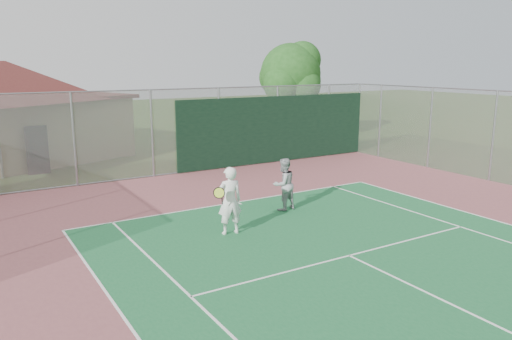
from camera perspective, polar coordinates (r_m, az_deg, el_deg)
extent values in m
cylinder|color=gray|center=(19.56, -20.09, 3.25)|extent=(0.08, 0.08, 3.50)
cylinder|color=gray|center=(20.35, -11.78, 4.05)|extent=(0.08, 0.08, 3.50)
cylinder|color=gray|center=(21.53, -4.23, 4.70)|extent=(0.08, 0.08, 3.50)
cylinder|color=gray|center=(23.04, 2.44, 5.21)|extent=(0.08, 0.08, 3.50)
cylinder|color=gray|center=(24.82, 8.24, 5.59)|extent=(0.08, 0.08, 3.50)
cylinder|color=gray|center=(26.14, 11.64, 5.79)|extent=(0.08, 0.08, 3.50)
cylinder|color=gray|center=(20.54, -9.34, 9.12)|extent=(20.00, 0.05, 0.05)
cylinder|color=gray|center=(20.99, -9.02, -0.32)|extent=(20.00, 0.05, 0.05)
cube|color=#999EA0|center=(20.70, -9.17, 4.28)|extent=(20.00, 0.02, 3.50)
cube|color=black|center=(23.02, 2.51, 4.70)|extent=(10.00, 0.04, 3.00)
cylinder|color=gray|center=(25.07, 13.98, 5.42)|extent=(0.08, 0.08, 3.50)
cylinder|color=gray|center=(23.07, 19.27, 4.55)|extent=(0.08, 0.08, 3.50)
cylinder|color=gray|center=(21.31, 25.48, 3.48)|extent=(0.08, 0.08, 3.50)
cube|color=#999EA0|center=(23.07, 19.27, 4.55)|extent=(0.02, 9.00, 3.50)
cube|color=black|center=(22.42, -23.71, 2.09)|extent=(0.87, 0.06, 2.02)
cylinder|color=#372614|center=(29.62, 3.91, 6.29)|extent=(0.39, 0.39, 3.05)
sphere|color=#1C4B17|center=(29.48, 3.98, 10.93)|extent=(3.49, 3.49, 3.49)
sphere|color=#1C4B17|center=(30.33, 5.14, 10.12)|extent=(2.40, 2.40, 2.40)
sphere|color=#1C4B17|center=(28.64, 3.03, 9.82)|extent=(2.18, 2.18, 2.18)
sphere|color=#1C4B17|center=(28.83, 5.46, 9.58)|extent=(1.96, 1.96, 1.96)
sphere|color=#1C4B17|center=(30.02, 2.47, 10.55)|extent=(2.18, 2.18, 2.18)
sphere|color=#1C4B17|center=(29.68, 5.30, 12.39)|extent=(2.18, 2.18, 2.18)
imported|color=white|center=(13.29, -3.03, -3.60)|extent=(0.73, 0.53, 1.84)
imported|color=#9B9EA0|center=(15.48, 3.18, -1.71)|extent=(0.87, 0.73, 1.64)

